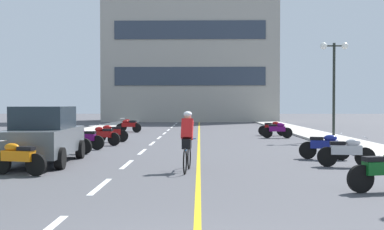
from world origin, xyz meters
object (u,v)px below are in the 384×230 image
(motorcycle_2, at_px, (18,157))
(motorcycle_3, at_px, (347,151))
(motorcycle_5, at_px, (72,141))
(street_lamp_mid, at_px, (334,68))
(motorcycle_9, at_px, (277,130))
(motorcycle_10, at_px, (273,128))
(motorcycle_1, at_px, (384,170))
(motorcycle_4, at_px, (325,146))
(motorcycle_12, at_px, (130,125))
(motorcycle_11, at_px, (128,126))
(motorcycle_7, at_px, (103,135))
(motorcycle_8, at_px, (111,133))
(parked_car_near, at_px, (44,135))
(cyclist_rider, at_px, (187,140))
(motorcycle_6, at_px, (84,138))

(motorcycle_2, xyz_separation_m, motorcycle_3, (9.26, 1.79, 0.00))
(motorcycle_2, relative_size, motorcycle_5, 1.01)
(motorcycle_2, distance_m, motorcycle_3, 9.43)
(street_lamp_mid, bearing_deg, motorcycle_9, 150.46)
(motorcycle_10, bearing_deg, motorcycle_2, -119.83)
(motorcycle_1, relative_size, motorcycle_4, 1.03)
(motorcycle_5, height_order, motorcycle_10, same)
(motorcycle_2, distance_m, motorcycle_5, 5.51)
(motorcycle_4, relative_size, motorcycle_12, 1.00)
(motorcycle_3, distance_m, motorcycle_11, 19.61)
(motorcycle_7, bearing_deg, motorcycle_8, 88.89)
(motorcycle_4, distance_m, motorcycle_8, 11.32)
(parked_car_near, xyz_separation_m, cyclist_rider, (4.60, -1.70, -0.03))
(motorcycle_1, relative_size, motorcycle_10, 0.99)
(motorcycle_7, distance_m, motorcycle_12, 11.34)
(motorcycle_3, relative_size, motorcycle_12, 1.03)
(motorcycle_7, relative_size, motorcycle_8, 1.01)
(motorcycle_2, distance_m, motorcycle_4, 9.84)
(parked_car_near, distance_m, motorcycle_1, 10.13)
(street_lamp_mid, relative_size, motorcycle_2, 3.01)
(motorcycle_9, bearing_deg, motorcycle_8, -160.93)
(motorcycle_3, height_order, motorcycle_11, same)
(cyclist_rider, bearing_deg, parked_car_near, 159.71)
(motorcycle_5, height_order, motorcycle_7, same)
(motorcycle_2, bearing_deg, motorcycle_11, 89.77)
(motorcycle_2, height_order, motorcycle_4, same)
(motorcycle_3, bearing_deg, street_lamp_mid, 76.23)
(motorcycle_1, xyz_separation_m, motorcycle_10, (0.43, 18.40, 0.00))
(cyclist_rider, bearing_deg, motorcycle_8, 111.72)
(motorcycle_12, bearing_deg, motorcycle_10, -25.34)
(motorcycle_1, bearing_deg, motorcycle_2, 165.55)
(motorcycle_4, height_order, motorcycle_12, same)
(motorcycle_12, xyz_separation_m, cyclist_rider, (4.54, -19.73, 0.41))
(motorcycle_6, relative_size, motorcycle_10, 1.00)
(motorcycle_9, bearing_deg, motorcycle_1, -91.28)
(parked_car_near, relative_size, motorcycle_11, 2.51)
(motorcycle_7, bearing_deg, motorcycle_9, 28.74)
(motorcycle_1, bearing_deg, motorcycle_5, 138.71)
(street_lamp_mid, distance_m, motorcycle_7, 12.40)
(motorcycle_3, bearing_deg, motorcycle_11, 117.93)
(motorcycle_8, height_order, motorcycle_11, same)
(motorcycle_3, height_order, cyclist_rider, cyclist_rider)
(street_lamp_mid, xyz_separation_m, motorcycle_1, (-3.06, -14.76, -3.32))
(motorcycle_7, height_order, motorcycle_9, same)
(motorcycle_8, bearing_deg, street_lamp_mid, 7.45)
(motorcycle_9, relative_size, motorcycle_11, 1.00)
(motorcycle_3, height_order, motorcycle_6, same)
(motorcycle_4, relative_size, motorcycle_9, 0.96)
(motorcycle_2, bearing_deg, motorcycle_7, 87.54)
(motorcycle_8, height_order, motorcycle_10, same)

